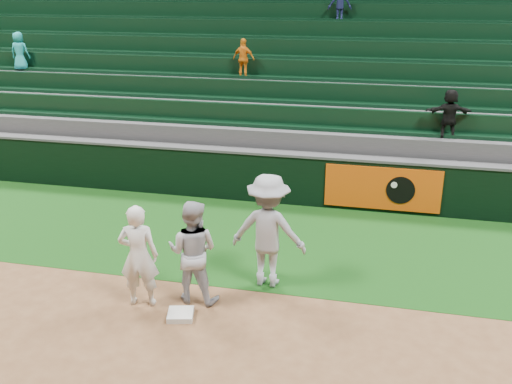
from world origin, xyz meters
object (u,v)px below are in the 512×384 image
at_px(baserunner, 193,252).
at_px(base_coach, 268,231).
at_px(first_baseman, 139,256).
at_px(first_base, 181,315).

bearing_deg(baserunner, base_coach, -142.88).
relative_size(first_baseman, base_coach, 0.87).
bearing_deg(baserunner, first_baseman, 23.18).
bearing_deg(first_base, base_coach, 50.35).
bearing_deg(base_coach, first_baseman, 33.37).
bearing_deg(first_base, baserunner, 85.83).
bearing_deg(base_coach, first_base, 53.31).
bearing_deg(first_base, first_baseman, 161.55).
relative_size(baserunner, base_coach, 0.87).
xyz_separation_m(baserunner, base_coach, (1.09, 0.79, 0.13)).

